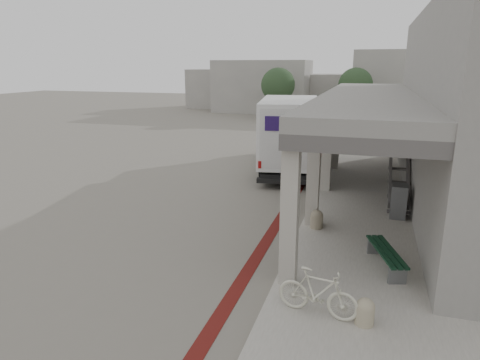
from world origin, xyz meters
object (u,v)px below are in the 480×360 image
(bench, at_px, (386,255))
(bicycle_cream, at_px, (318,292))
(utility_cabinet, at_px, (399,201))
(fedex_truck, at_px, (290,131))

(bench, height_order, bicycle_cream, bicycle_cream)
(bench, relative_size, utility_cabinet, 1.82)
(fedex_truck, bearing_deg, utility_cabinet, -61.69)
(fedex_truck, xyz_separation_m, utility_cabinet, (4.89, -6.32, -1.19))
(bench, distance_m, bicycle_cream, 2.97)
(bench, bearing_deg, fedex_truck, 95.87)
(fedex_truck, distance_m, utility_cabinet, 8.08)
(fedex_truck, relative_size, bicycle_cream, 5.08)
(fedex_truck, xyz_separation_m, bicycle_cream, (3.05, -12.95, -1.25))
(fedex_truck, relative_size, bench, 4.21)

